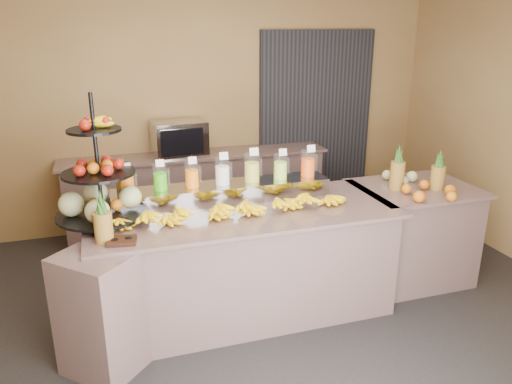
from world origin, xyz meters
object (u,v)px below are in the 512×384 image
condiment_caddy (122,241)px  oven_warmer (179,138)px  right_fruit_pile (422,184)px  pitcher_tray (223,192)px  banana_heap (230,206)px  fruit_stand (107,189)px

condiment_caddy → oven_warmer: (0.79, 2.30, 0.18)m
right_fruit_pile → oven_warmer: size_ratio=0.83×
condiment_caddy → right_fruit_pile: size_ratio=0.40×
pitcher_tray → oven_warmer: 1.68m
right_fruit_pile → oven_warmer: oven_warmer is taller
banana_heap → oven_warmer: bearing=91.9°
pitcher_tray → fruit_stand: (-0.94, -0.15, 0.17)m
pitcher_tray → oven_warmer: size_ratio=3.13×
pitcher_tray → condiment_caddy: (-0.88, -0.63, -0.06)m
condiment_caddy → right_fruit_pile: 2.64m
pitcher_tray → condiment_caddy: pitcher_tray is taller
fruit_stand → banana_heap: bearing=6.4°
pitcher_tray → banana_heap: bearing=-94.0°
banana_heap → fruit_stand: 0.95m
banana_heap → condiment_caddy: bearing=-161.1°
condiment_caddy → oven_warmer: 2.43m
pitcher_tray → right_fruit_pile: size_ratio=3.76×
fruit_stand → oven_warmer: (0.85, 1.82, -0.05)m
condiment_caddy → right_fruit_pile: right_fruit_pile is taller
fruit_stand → right_fruit_pile: 2.69m
fruit_stand → condiment_caddy: size_ratio=5.01×
right_fruit_pile → oven_warmer: (-1.83, 2.01, 0.11)m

